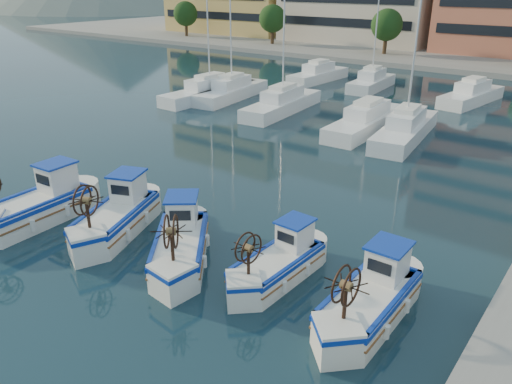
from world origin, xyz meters
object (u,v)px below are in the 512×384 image
at_px(fishing_boat_d, 279,261).
at_px(fishing_boat_a, 38,204).
at_px(fishing_boat_c, 180,242).
at_px(fishing_boat_b, 118,214).
at_px(fishing_boat_e, 371,297).

bearing_deg(fishing_boat_d, fishing_boat_a, -164.68).
relative_size(fishing_boat_a, fishing_boat_c, 1.11).
distance_m(fishing_boat_b, fishing_boat_e, 10.80).
bearing_deg(fishing_boat_a, fishing_boat_b, 18.68).
height_order(fishing_boat_c, fishing_boat_d, fishing_boat_c).
bearing_deg(fishing_boat_a, fishing_boat_c, 7.07).
bearing_deg(fishing_boat_b, fishing_boat_e, -16.51).
height_order(fishing_boat_c, fishing_boat_e, fishing_boat_c).
xyz_separation_m(fishing_boat_a, fishing_boat_b, (3.46, 1.45, -0.04)).
distance_m(fishing_boat_c, fishing_boat_e, 7.16).
height_order(fishing_boat_b, fishing_boat_c, fishing_boat_b).
bearing_deg(fishing_boat_b, fishing_boat_d, -13.01).
bearing_deg(fishing_boat_b, fishing_boat_a, -179.38).
height_order(fishing_boat_a, fishing_boat_e, fishing_boat_a).
relative_size(fishing_boat_b, fishing_boat_c, 1.07).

